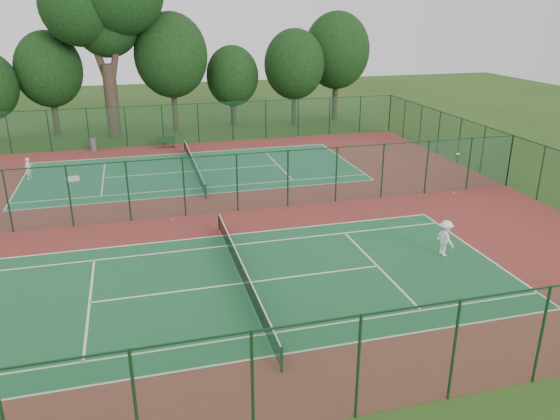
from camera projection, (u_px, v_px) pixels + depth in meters
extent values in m
plane|color=#294816|center=(212.00, 213.00, 32.01)|extent=(120.00, 120.00, 0.00)
cube|color=maroon|center=(212.00, 213.00, 32.01)|extent=(40.00, 36.00, 0.01)
cube|color=#1D5C33|center=(243.00, 283.00, 23.87)|extent=(23.77, 10.97, 0.01)
cube|color=#216A41|center=(194.00, 171.00, 40.14)|extent=(23.77, 10.97, 0.01)
cube|color=#184A28|center=(181.00, 124.00, 47.67)|extent=(40.00, 0.02, 3.50)
cube|color=#12321F|center=(179.00, 104.00, 47.07)|extent=(40.00, 0.05, 0.05)
cube|color=#174728|center=(307.00, 376.00, 15.13)|extent=(40.00, 0.02, 3.50)
cube|color=#14391C|center=(308.00, 323.00, 14.53)|extent=(40.00, 0.05, 0.05)
cube|color=#194D2D|center=(510.00, 161.00, 36.32)|extent=(0.02, 36.00, 3.50)
cube|color=#153B21|center=(513.00, 135.00, 35.72)|extent=(0.05, 36.00, 0.05)
cube|color=#184931|center=(211.00, 185.00, 31.40)|extent=(40.00, 0.02, 3.50)
cube|color=#13341D|center=(210.00, 156.00, 30.80)|extent=(40.00, 0.05, 0.05)
cylinder|color=#13361C|center=(282.00, 360.00, 17.92)|extent=(0.10, 0.10, 0.97)
cylinder|color=#13361C|center=(219.00, 221.00, 29.49)|extent=(0.10, 0.10, 0.97)
cube|color=black|center=(243.00, 274.00, 23.70)|extent=(0.02, 12.80, 0.85)
cube|color=white|center=(243.00, 265.00, 23.55)|extent=(0.04, 12.80, 0.06)
cylinder|color=#133619|center=(206.00, 192.00, 34.19)|extent=(0.10, 0.10, 0.97)
cylinder|color=#133619|center=(185.00, 145.00, 45.76)|extent=(0.10, 0.10, 0.97)
cube|color=black|center=(194.00, 165.00, 39.98)|extent=(0.02, 12.80, 0.85)
cube|color=white|center=(193.00, 159.00, 39.82)|extent=(0.04, 12.80, 0.06)
imported|color=white|center=(445.00, 238.00, 26.27)|extent=(0.81, 1.24, 1.80)
imported|color=white|center=(28.00, 168.00, 38.06)|extent=(0.55, 0.65, 1.52)
cylinder|color=slate|center=(93.00, 145.00, 45.70)|extent=(0.71, 0.71, 1.02)
cube|color=black|center=(158.00, 145.00, 46.71)|extent=(0.10, 0.44, 0.49)
cube|color=black|center=(173.00, 144.00, 46.99)|extent=(0.10, 0.44, 0.49)
cube|color=black|center=(165.00, 142.00, 46.75)|extent=(1.65, 0.52, 0.05)
cube|color=black|center=(165.00, 139.00, 46.47)|extent=(1.63, 0.12, 0.49)
cube|color=white|center=(73.00, 179.00, 37.82)|extent=(0.91, 0.50, 0.32)
sphere|color=#C8E034|center=(235.00, 216.00, 31.51)|extent=(0.07, 0.07, 0.07)
sphere|color=#B4C42D|center=(334.00, 203.00, 33.62)|extent=(0.07, 0.07, 0.07)
sphere|color=yellow|center=(172.00, 220.00, 30.91)|extent=(0.08, 0.08, 0.08)
cylinder|color=#39291F|center=(112.00, 101.00, 49.85)|extent=(1.21, 1.21, 6.59)
cylinder|color=#39291F|center=(94.00, 45.00, 48.18)|extent=(2.23, 0.66, 6.55)
cylinder|color=#39291F|center=(117.00, 41.00, 48.05)|extent=(2.08, 0.61, 7.11)
sphere|color=black|center=(80.00, 5.00, 46.84)|extent=(7.02, 7.02, 7.02)
sphere|color=black|center=(106.00, 25.00, 48.40)|extent=(5.71, 5.71, 5.71)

